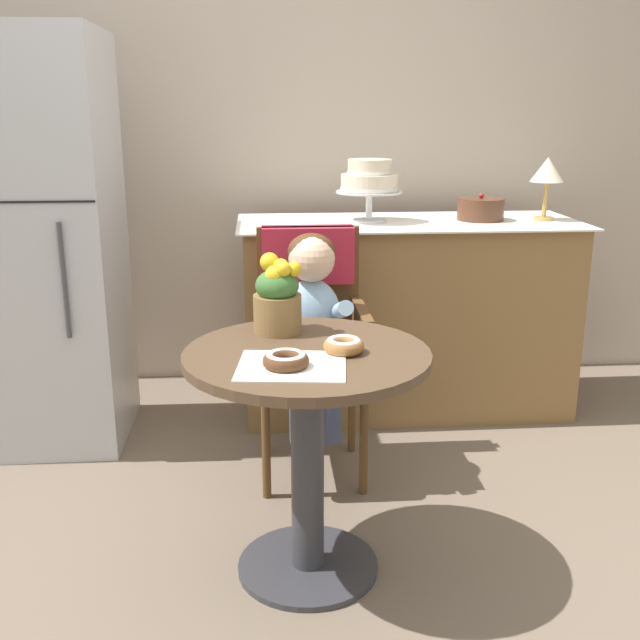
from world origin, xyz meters
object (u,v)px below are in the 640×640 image
(cafe_table, at_px, (307,419))
(tiered_cake_stand, at_px, (369,181))
(seated_child, at_px, (312,312))
(flower_vase, at_px, (277,297))
(round_layer_cake, at_px, (481,209))
(donut_front, at_px, (344,345))
(refrigerator, at_px, (38,245))
(donut_mid, at_px, (286,360))
(table_lamp, at_px, (547,172))
(wicker_chair, at_px, (310,311))

(cafe_table, xyz_separation_m, tiered_cake_stand, (0.36, 1.30, 0.58))
(seated_child, bearing_deg, flower_vase, -109.75)
(tiered_cake_stand, relative_size, round_layer_cake, 1.41)
(donut_front, relative_size, refrigerator, 0.07)
(donut_mid, bearing_deg, tiered_cake_stand, 73.34)
(donut_mid, bearing_deg, flower_vase, 92.33)
(seated_child, height_order, donut_mid, seated_child)
(tiered_cake_stand, bearing_deg, table_lamp, -1.40)
(seated_child, bearing_deg, round_layer_cake, 41.41)
(flower_vase, xyz_separation_m, table_lamp, (1.25, 1.08, 0.28))
(round_layer_cake, distance_m, table_lamp, 0.34)
(wicker_chair, distance_m, donut_front, 0.77)
(seated_child, xyz_separation_m, round_layer_cake, (0.83, 0.73, 0.27))
(flower_vase, height_order, table_lamp, table_lamp)
(cafe_table, distance_m, seated_child, 0.61)
(donut_front, xyz_separation_m, refrigerator, (-1.15, 1.12, 0.11))
(wicker_chair, height_order, donut_mid, wicker_chair)
(wicker_chair, bearing_deg, donut_mid, -93.35)
(donut_front, relative_size, tiered_cake_stand, 0.39)
(flower_vase, bearing_deg, table_lamp, 40.79)
(round_layer_cake, distance_m, refrigerator, 1.95)
(wicker_chair, xyz_separation_m, table_lamp, (1.12, 0.54, 0.48))
(cafe_table, relative_size, round_layer_cake, 3.39)
(donut_mid, bearing_deg, table_lamp, 48.87)
(donut_mid, relative_size, tiered_cake_stand, 0.42)
(donut_mid, bearing_deg, seated_child, 80.30)
(cafe_table, relative_size, tiered_cake_stand, 2.40)
(table_lamp, bearing_deg, cafe_table, -132.49)
(donut_front, xyz_separation_m, flower_vase, (-0.18, 0.22, 0.09))
(donut_front, bearing_deg, wicker_chair, 93.56)
(cafe_table, xyz_separation_m, refrigerator, (-1.05, 1.10, 0.34))
(table_lamp, bearing_deg, round_layer_cake, 174.42)
(cafe_table, xyz_separation_m, donut_mid, (-0.07, -0.14, 0.24))
(seated_child, relative_size, tiered_cake_stand, 2.42)
(cafe_table, bearing_deg, table_lamp, 47.51)
(cafe_table, bearing_deg, flower_vase, 111.73)
(donut_mid, xyz_separation_m, refrigerator, (-0.98, 1.24, 0.11))
(flower_vase, bearing_deg, seated_child, 70.25)
(round_layer_cake, bearing_deg, tiered_cake_stand, -179.05)
(donut_mid, relative_size, round_layer_cake, 0.60)
(round_layer_cake, bearing_deg, donut_front, -120.35)
(seated_child, bearing_deg, tiered_cake_stand, 66.86)
(refrigerator, bearing_deg, donut_mid, -51.52)
(wicker_chair, relative_size, table_lamp, 3.35)
(seated_child, bearing_deg, wicker_chair, 90.00)
(tiered_cake_stand, relative_size, refrigerator, 0.18)
(seated_child, distance_m, refrigerator, 1.24)
(cafe_table, height_order, refrigerator, refrigerator)
(table_lamp, xyz_separation_m, refrigerator, (-2.22, -0.18, -0.27))
(seated_child, bearing_deg, refrigerator, 154.84)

